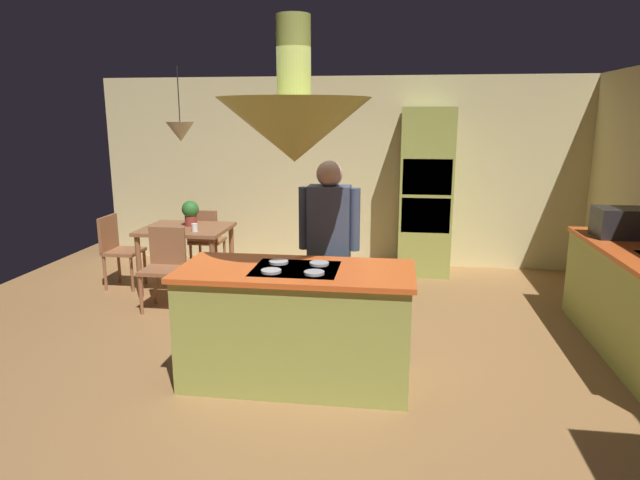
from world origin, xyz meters
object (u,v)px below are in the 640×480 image
Objects in this scene: chair_facing_island at (165,262)px; microwave_on_counter at (621,223)px; cup_on_table at (195,227)px; chair_at_corner at (117,246)px; oven_tower at (425,192)px; person_at_island at (329,243)px; chair_by_back_wall at (205,237)px; potted_plant_on_table at (190,212)px; kitchen_island at (296,325)px; dining_table at (186,237)px.

chair_facing_island is 1.89× the size of microwave_on_counter.
cup_on_table is (0.19, 0.43, 0.30)m from chair_facing_island.
chair_facing_island is 1.08m from chair_at_corner.
oven_tower is 1.28× the size of person_at_island.
chair_by_back_wall is 0.69m from potted_plant_on_table.
person_at_island is (0.17, 0.67, 0.50)m from kitchen_island.
chair_by_back_wall is (0.00, 1.27, 0.00)m from chair_facing_island.
oven_tower is at bearing 20.75° from potted_plant_on_table.
chair_facing_island is at bearing -126.09° from chair_at_corner.
microwave_on_counter is (5.41, -0.60, 0.55)m from chair_at_corner.
person_at_island is 18.54× the size of cup_on_table.
kitchen_island is at bearing -51.01° from dining_table.
person_at_island reaches higher than chair_facing_island.
potted_plant_on_table reaches higher than kitchen_island.
potted_plant_on_table reaches higher than chair_at_corner.
chair_by_back_wall reaches higher than dining_table.
chair_facing_island is at bearing 139.29° from kitchen_island.
kitchen_island is 3.22m from chair_by_back_wall.
dining_table is at bearing 142.61° from person_at_island.
cup_on_table is at bearing 144.00° from person_at_island.
chair_at_corner is 5.47m from microwave_on_counter.
dining_table is at bearing -108.41° from potted_plant_on_table.
dining_table is 0.89m from chair_at_corner.
dining_table is 1.14× the size of chair_facing_island.
chair_by_back_wall is 0.92m from cup_on_table.
chair_at_corner reaches higher than cup_on_table.
microwave_on_counter is at bearing -96.28° from chair_at_corner.
chair_facing_island is 0.85m from potted_plant_on_table.
kitchen_island is 2.05× the size of chair_by_back_wall.
potted_plant_on_table is (-2.77, -1.05, -0.14)m from oven_tower.
cup_on_table is (1.06, -0.21, 0.30)m from chair_at_corner.
chair_facing_island is at bearing -113.84° from cup_on_table.
microwave_on_counter is (4.54, -0.60, 0.40)m from dining_table.
person_at_island is at bearing 132.15° from chair_by_back_wall.
person_at_island is at bearing -117.51° from chair_at_corner.
chair_facing_island is 0.56m from cup_on_table.
person_at_island is 2.82m from chair_by_back_wall.
dining_table is at bearing 172.53° from microwave_on_counter.
kitchen_island is 19.82× the size of cup_on_table.
kitchen_island is 3.32m from chair_at_corner.
cup_on_table is at bearing -47.64° from dining_table.
microwave_on_counter is (4.35, -0.39, 0.25)m from cup_on_table.
chair_at_corner is at bearing 140.79° from kitchen_island.
microwave_on_counter is at bearing 164.81° from chair_by_back_wall.
microwave_on_counter is at bearing -8.70° from potted_plant_on_table.
potted_plant_on_table reaches higher than chair_by_back_wall.
person_at_island is at bearing -39.63° from potted_plant_on_table.
cup_on_table is (-1.68, 1.22, -0.15)m from person_at_island.
cup_on_table is at bearing 66.16° from chair_facing_island.
oven_tower is 2.90m from chair_by_back_wall.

